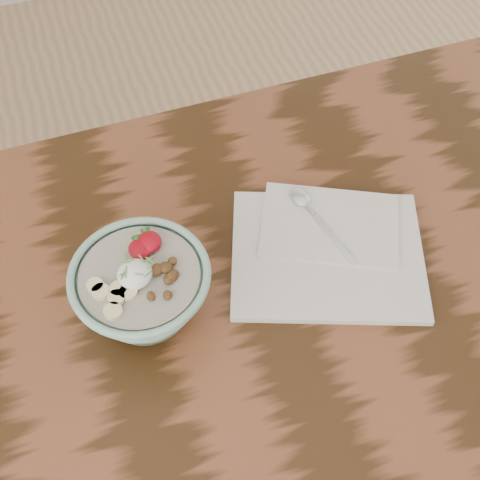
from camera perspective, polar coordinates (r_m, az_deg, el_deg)
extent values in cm
cube|color=#351F0D|center=(93.92, 3.15, -7.67)|extent=(160.00, 90.00, 4.00)
cylinder|color=#87B6A1|center=(93.11, -7.91, -6.07)|extent=(8.02, 8.02, 1.15)
torus|color=#87B6A1|center=(85.16, -8.61, -2.96)|extent=(18.25, 18.25, 1.05)
cylinder|color=#ADA38F|center=(85.64, -8.57, -3.17)|extent=(15.48, 15.48, 0.96)
ellipsoid|color=white|center=(84.39, -8.97, -2.89)|extent=(4.46, 4.46, 2.45)
ellipsoid|color=#9A0713|center=(86.51, -8.55, -0.76)|extent=(2.93, 3.22, 1.61)
cone|color=#286623|center=(87.04, -8.78, 0.02)|extent=(1.40, 1.03, 1.52)
ellipsoid|color=#9A0713|center=(86.90, -7.76, -0.16)|extent=(3.19, 3.51, 1.76)
cone|color=#286623|center=(87.51, -8.02, 0.67)|extent=(1.40, 1.03, 1.52)
cylinder|color=beige|center=(84.31, -11.80, -4.34)|extent=(2.24, 2.24, 0.70)
cylinder|color=beige|center=(82.59, -10.79, -6.00)|extent=(2.36, 2.36, 0.70)
cylinder|color=beige|center=(83.64, -9.52, -4.43)|extent=(2.28, 2.28, 0.70)
cylinder|color=beige|center=(84.95, -12.26, -3.80)|extent=(2.11, 2.11, 0.70)
cylinder|color=beige|center=(83.47, -10.51, -4.89)|extent=(2.19, 2.19, 0.70)
cylinder|color=beige|center=(84.09, -10.33, -4.15)|extent=(2.27, 2.27, 0.70)
ellipsoid|color=brown|center=(82.67, -6.20, -4.70)|extent=(1.23, 1.43, 0.79)
ellipsoid|color=brown|center=(83.78, -6.08, -3.31)|extent=(2.17, 2.21, 0.97)
ellipsoid|color=brown|center=(84.67, -7.09, -2.51)|extent=(1.83, 1.99, 0.97)
ellipsoid|color=brown|center=(84.71, -6.35, -2.36)|extent=(2.48, 2.47, 1.21)
ellipsoid|color=brown|center=(83.92, -5.74, -3.05)|extent=(2.22, 2.10, 1.42)
ellipsoid|color=brown|center=(85.35, -5.78, -1.81)|extent=(1.63, 1.66, 0.86)
ellipsoid|color=brown|center=(84.71, -7.24, -2.72)|extent=(1.52, 1.49, 0.72)
ellipsoid|color=brown|center=(82.85, -7.60, -4.76)|extent=(1.30, 1.56, 1.04)
cylinder|color=#4F8E3C|center=(83.89, -7.67, -1.71)|extent=(0.97, 1.39, 0.23)
cylinder|color=#4F8E3C|center=(83.19, -9.96, -2.96)|extent=(0.91, 1.16, 0.23)
cylinder|color=#4F8E3C|center=(84.65, -9.67, -1.40)|extent=(0.48, 1.49, 0.23)
cylinder|color=#4F8E3C|center=(84.00, -7.78, -1.62)|extent=(1.50, 0.66, 0.23)
cylinder|color=#4F8E3C|center=(84.17, -8.37, -1.58)|extent=(0.56, 1.38, 0.23)
cylinder|color=#4F8E3C|center=(82.93, -8.61, -2.90)|extent=(1.09, 0.71, 0.22)
cylinder|color=#4F8E3C|center=(84.17, -9.68, -1.87)|extent=(1.02, 0.28, 0.21)
cylinder|color=#4F8E3C|center=(84.55, -9.51, -1.45)|extent=(1.01, 1.37, 0.23)
cylinder|color=#4F8E3C|center=(83.29, -9.94, -2.84)|extent=(1.03, 0.37, 0.22)
cylinder|color=#4F8E3C|center=(83.37, -9.71, -2.70)|extent=(0.72, 1.55, 0.24)
cylinder|color=#4F8E3C|center=(83.41, -7.63, -2.20)|extent=(1.15, 0.65, 0.22)
cylinder|color=#4F8E3C|center=(82.82, -7.83, -2.86)|extent=(1.17, 0.72, 0.22)
cube|color=silver|center=(98.13, 7.46, -1.24)|extent=(33.73, 30.58, 1.07)
cube|color=silver|center=(100.25, 7.66, 1.26)|extent=(24.28, 21.38, 0.64)
cube|color=silver|center=(98.24, 7.99, 0.10)|extent=(2.99, 10.22, 0.31)
cylinder|color=silver|center=(101.05, 5.91, 2.71)|extent=(1.14, 2.74, 0.62)
ellipsoid|color=silver|center=(102.21, 5.11, 3.72)|extent=(3.48, 4.54, 0.85)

